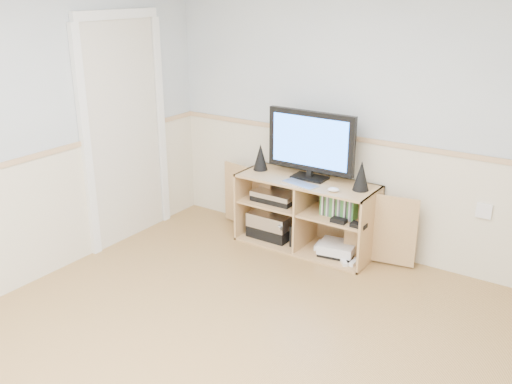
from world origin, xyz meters
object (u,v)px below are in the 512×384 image
(monitor, at_px, (311,143))
(keyboard, at_px, (300,184))
(game_consoles, at_px, (336,249))
(media_cabinet, at_px, (309,211))

(monitor, xyz_separation_m, keyboard, (0.01, -0.19, -0.32))
(keyboard, bearing_deg, game_consoles, 34.01)
(media_cabinet, bearing_deg, game_consoles, -11.89)
(monitor, distance_m, keyboard, 0.37)
(media_cabinet, xyz_separation_m, game_consoles, (0.33, -0.07, -0.26))
(monitor, distance_m, game_consoles, 0.97)
(monitor, xyz_separation_m, game_consoles, (0.33, -0.06, -0.91))
(game_consoles, bearing_deg, monitor, 169.45)
(media_cabinet, xyz_separation_m, keyboard, (0.01, -0.20, 0.32))
(media_cabinet, xyz_separation_m, monitor, (0.00, -0.01, 0.65))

